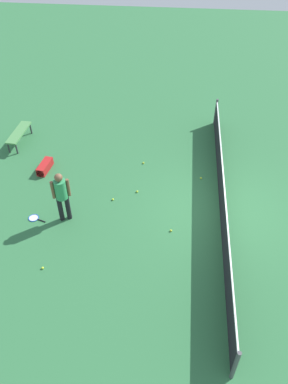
% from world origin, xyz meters
% --- Properties ---
extents(ground_plane, '(40.00, 40.00, 0.00)m').
position_xyz_m(ground_plane, '(0.00, 0.00, 0.00)').
color(ground_plane, '#2D6B3D').
extents(court_net, '(10.09, 0.09, 1.07)m').
position_xyz_m(court_net, '(0.00, 0.00, 0.50)').
color(court_net, '#4C4C51').
rests_on(court_net, ground_plane).
extents(player_near_side, '(0.44, 0.52, 1.70)m').
position_xyz_m(player_near_side, '(0.82, -4.59, 1.01)').
color(player_near_side, black).
rests_on(player_near_side, ground_plane).
extents(tennis_racket_near_player, '(0.40, 0.61, 0.03)m').
position_xyz_m(tennis_racket_near_player, '(0.92, -5.54, 0.01)').
color(tennis_racket_near_player, blue).
rests_on(tennis_racket_near_player, ground_plane).
extents(tennis_ball_near_player, '(0.07, 0.07, 0.07)m').
position_xyz_m(tennis_ball_near_player, '(1.03, -1.45, 0.03)').
color(tennis_ball_near_player, '#C6E033').
rests_on(tennis_ball_near_player, ground_plane).
extents(tennis_ball_by_net, '(0.07, 0.07, 0.07)m').
position_xyz_m(tennis_ball_by_net, '(-0.55, -2.61, 0.03)').
color(tennis_ball_by_net, '#C6E033').
rests_on(tennis_ball_by_net, ground_plane).
extents(tennis_ball_midcourt, '(0.07, 0.07, 0.07)m').
position_xyz_m(tennis_ball_midcourt, '(-0.11, -3.33, 0.03)').
color(tennis_ball_midcourt, '#C6E033').
rests_on(tennis_ball_midcourt, ground_plane).
extents(tennis_ball_baseline, '(0.07, 0.07, 0.07)m').
position_xyz_m(tennis_ball_baseline, '(2.69, -4.74, 0.03)').
color(tennis_ball_baseline, '#C6E033').
rests_on(tennis_ball_baseline, ground_plane).
extents(tennis_ball_stray_left, '(0.07, 0.07, 0.07)m').
position_xyz_m(tennis_ball_stray_left, '(-2.08, -2.57, 0.03)').
color(tennis_ball_stray_left, '#C6E033').
rests_on(tennis_ball_stray_left, ground_plane).
extents(tennis_ball_stray_right, '(0.07, 0.07, 0.07)m').
position_xyz_m(tennis_ball_stray_right, '(-1.44, -0.57, 0.03)').
color(tennis_ball_stray_right, '#C6E033').
rests_on(tennis_ball_stray_right, ground_plane).
extents(courtside_bench, '(1.52, 0.49, 0.48)m').
position_xyz_m(courtside_bench, '(-2.90, -7.27, 0.42)').
color(courtside_bench, '#4C8C4C').
rests_on(courtside_bench, ground_plane).
extents(equipment_bag, '(0.83, 0.38, 0.28)m').
position_xyz_m(equipment_bag, '(-1.36, -5.89, 0.14)').
color(equipment_bag, '#B21E1E').
rests_on(equipment_bag, ground_plane).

